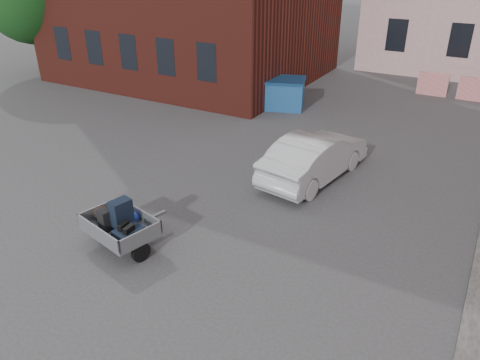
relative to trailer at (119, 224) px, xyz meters
The scene contains 5 objects.
ground 1.85m from the trailer, 35.97° to the left, with size 120.00×120.00×0.00m, color #38383A.
barriers 16.98m from the trailer, 70.69° to the left, with size 4.70×0.18×1.00m.
trailer is the anchor object (origin of this frame).
dumpster 11.01m from the trailer, 99.00° to the left, with size 3.22×2.35×1.21m.
silver_car 5.96m from the trailer, 66.04° to the left, with size 1.41×4.05×1.34m, color #B5B8BD.
Camera 1 is at (5.19, -7.29, 6.05)m, focal length 35.00 mm.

